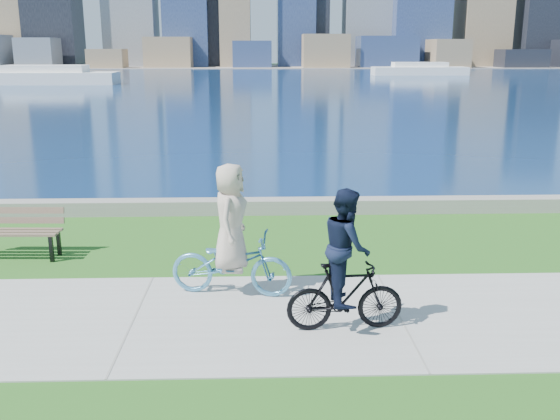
# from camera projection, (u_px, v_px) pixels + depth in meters

# --- Properties ---
(ground) EXTENTS (320.00, 320.00, 0.00)m
(ground) POSITION_uv_depth(u_px,v_px,m) (134.00, 321.00, 9.31)
(ground) COLOR #205616
(ground) RESTS_ON ground
(concrete_path) EXTENTS (80.00, 3.50, 0.02)m
(concrete_path) POSITION_uv_depth(u_px,v_px,m) (134.00, 320.00, 9.31)
(concrete_path) COLOR #9FA09B
(concrete_path) RESTS_ON ground
(seawall) EXTENTS (90.00, 0.50, 0.35)m
(seawall) POSITION_uv_depth(u_px,v_px,m) (182.00, 207.00, 15.26)
(seawall) COLOR gray
(seawall) RESTS_ON ground
(bay_water) EXTENTS (320.00, 131.00, 0.01)m
(bay_water) POSITION_uv_depth(u_px,v_px,m) (244.00, 80.00, 78.95)
(bay_water) COLOR #0C2751
(bay_water) RESTS_ON ground
(far_shore) EXTENTS (320.00, 30.00, 0.12)m
(far_shore) POSITION_uv_depth(u_px,v_px,m) (250.00, 66.00, 135.03)
(far_shore) COLOR gray
(far_shore) RESTS_ON ground
(ferry_near) EXTENTS (15.53, 4.44, 2.11)m
(ferry_near) POSITION_uv_depth(u_px,v_px,m) (46.00, 76.00, 69.56)
(ferry_near) COLOR white
(ferry_near) RESTS_ON ground
(ferry_far) EXTENTS (13.99, 4.00, 1.90)m
(ferry_far) POSITION_uv_depth(u_px,v_px,m) (419.00, 70.00, 93.32)
(ferry_far) COLOR white
(ferry_far) RESTS_ON ground
(park_bench) EXTENTS (1.84, 0.69, 0.94)m
(park_bench) POSITION_uv_depth(u_px,v_px,m) (14.00, 228.00, 12.03)
(park_bench) COLOR black
(park_bench) RESTS_ON ground
(cyclist_woman) EXTENTS (1.06, 2.10, 2.18)m
(cyclist_woman) POSITION_uv_depth(u_px,v_px,m) (231.00, 247.00, 10.08)
(cyclist_woman) COLOR #4E94BF
(cyclist_woman) RESTS_ON ground
(cyclist_man) EXTENTS (0.66, 1.69, 2.07)m
(cyclist_man) POSITION_uv_depth(u_px,v_px,m) (346.00, 272.00, 8.77)
(cyclist_man) COLOR black
(cyclist_man) RESTS_ON ground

